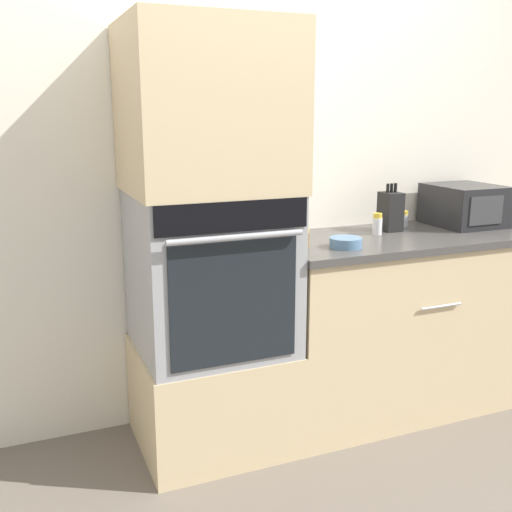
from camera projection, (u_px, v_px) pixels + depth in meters
ground_plane at (306, 458)px, 2.65m from camera, size 12.00×12.00×0.00m
wall_back at (253, 163)px, 2.92m from camera, size 8.00×0.05×2.50m
oven_cabinet_base at (213, 394)px, 2.74m from camera, size 0.67×0.60×0.47m
wall_oven at (211, 271)px, 2.60m from camera, size 0.64×0.64×0.70m
oven_cabinet_upper at (207, 109)px, 2.44m from camera, size 0.67×0.60×0.68m
counter_unit at (399, 321)px, 3.06m from camera, size 1.36×0.63×0.90m
microwave at (464, 205)px, 3.18m from camera, size 0.33×0.37×0.21m
knife_block at (390, 211)px, 3.03m from camera, size 0.09×0.11×0.24m
bowl at (346, 242)px, 2.66m from camera, size 0.15×0.15×0.05m
condiment_jar_near at (403, 219)px, 3.14m from camera, size 0.05×0.05×0.08m
condiment_jar_mid at (303, 238)px, 2.66m from camera, size 0.05×0.05×0.09m
condiment_jar_far at (377, 224)px, 2.94m from camera, size 0.05×0.05×0.11m
condiment_jar_back at (281, 228)px, 2.88m from camera, size 0.04×0.04×0.09m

